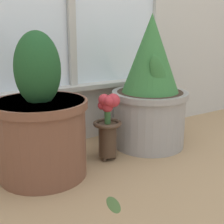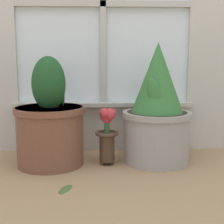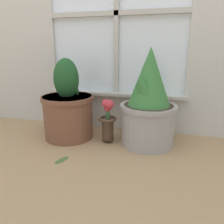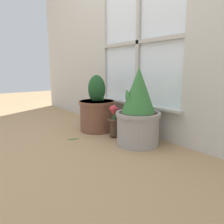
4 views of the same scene
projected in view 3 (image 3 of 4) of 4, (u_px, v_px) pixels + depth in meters
The scene contains 5 objects.
ground_plane at pixel (87, 166), 1.25m from camera, with size 10.00×10.00×0.00m, color tan.
potted_plant_left at pixel (68, 109), 1.61m from camera, with size 0.38×0.38×0.59m.
potted_plant_right at pixel (149, 104), 1.47m from camera, with size 0.38×0.38×0.66m.
flower_vase at pixel (108, 119), 1.54m from camera, with size 0.13×0.13×0.31m.
fallen_leaf at pixel (62, 160), 1.32m from camera, with size 0.08×0.12×0.01m.
Camera 3 is at (0.42, -1.04, 0.64)m, focal length 35.00 mm.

